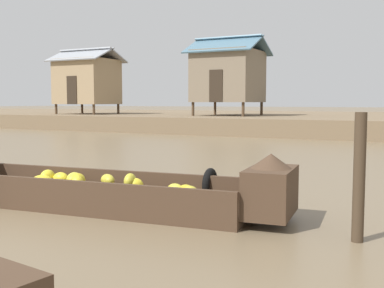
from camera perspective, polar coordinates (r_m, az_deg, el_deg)
name	(u,v)px	position (r m, az deg, el deg)	size (l,w,h in m)	color
ground_plane	(201,161)	(13.29, 1.11, -2.11)	(300.00, 300.00, 0.00)	#726047
riverbank_strip	(335,121)	(31.54, 16.82, 2.62)	(160.00, 20.00, 0.87)	#756047
banana_boat	(98,188)	(7.62, -11.24, -5.17)	(6.19, 2.29, 0.96)	#473323
stilt_house_left	(87,81)	(32.65, -12.49, 7.41)	(4.25, 3.47, 4.32)	#4C3826
stilt_house_mid_left	(228,75)	(28.22, 4.37, 8.21)	(4.19, 3.93, 4.60)	#4C3826
mooring_post	(359,178)	(5.93, 19.43, -3.83)	(0.14, 0.14, 1.54)	#423323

